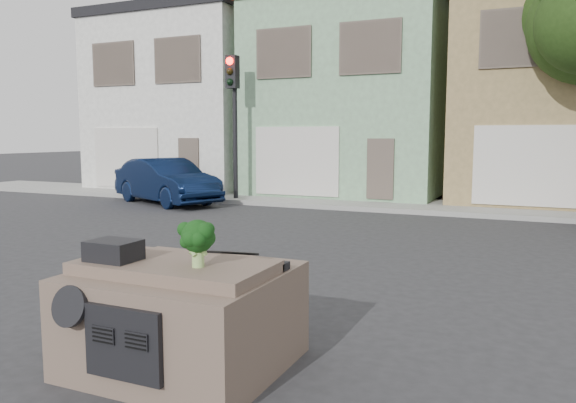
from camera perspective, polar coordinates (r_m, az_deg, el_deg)
The scene contains 11 objects.
ground_plane at distance 8.60m, azimuth 1.16°, elevation -9.13°, with size 120.00×120.00×0.00m, color #303033.
sidewalk at distance 18.54m, azimuth 13.91°, elevation -0.51°, with size 40.00×3.00×0.15m, color gray.
townhouse_white at distance 26.34m, azimuth -8.75°, elevation 9.76°, with size 7.20×8.20×7.55m, color silver.
townhouse_mint at distance 23.16m, azimuth 7.30°, elevation 10.21°, with size 7.20×8.20×7.55m, color #81AD83.
townhouse_tan at distance 22.18m, azimuth 26.47°, elevation 9.73°, with size 7.20×8.20×7.55m, color #967E4F.
navy_sedan at distance 19.88m, azimuth -12.19°, elevation -0.21°, with size 1.65×4.73×1.56m, color #0A1737.
traffic_signal at distance 19.69m, azimuth -5.53°, elevation 7.29°, with size 0.40×0.40×5.10m, color black.
car_dashboard at distance 5.91m, azimuth -10.46°, elevation -11.02°, with size 2.00×1.80×1.12m, color brown.
instrument_hump at distance 5.83m, azimuth -17.29°, elevation -4.76°, with size 0.48×0.38×0.20m, color black.
wiper_arm at distance 5.93m, azimuth -6.25°, elevation -5.18°, with size 0.70×0.03×0.02m, color black.
broccoli at distance 5.33m, azimuth -9.15°, elevation -4.18°, with size 0.38×0.38×0.46m, color black.
Camera 1 is at (3.22, -7.62, 2.35)m, focal length 35.00 mm.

